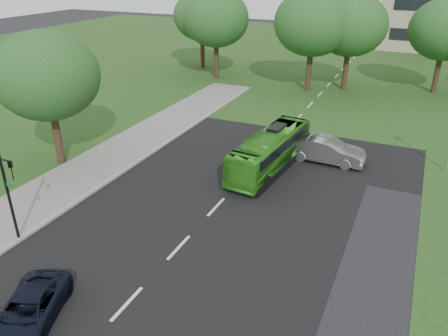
% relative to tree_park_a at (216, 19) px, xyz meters
% --- Properties ---
extents(ground, '(160.00, 160.00, 0.00)m').
position_rel_tree_park_a_xyz_m(ground, '(12.12, -27.59, -6.33)').
color(ground, black).
rests_on(ground, ground).
extents(street_surfaces, '(120.00, 120.00, 0.15)m').
position_rel_tree_park_a_xyz_m(street_surfaces, '(11.74, -4.84, -6.30)').
color(street_surfaces, black).
rests_on(street_surfaces, ground).
extents(tree_park_a, '(7.02, 7.02, 9.33)m').
position_rel_tree_park_a_xyz_m(tree_park_a, '(0.00, 0.00, 0.00)').
color(tree_park_a, black).
rests_on(tree_park_a, ground).
extents(tree_park_b, '(7.42, 7.42, 9.73)m').
position_rel_tree_park_a_xyz_m(tree_park_b, '(10.61, -0.82, 0.23)').
color(tree_park_b, black).
rests_on(tree_park_b, ground).
extents(tree_park_c, '(6.99, 6.99, 9.28)m').
position_rel_tree_park_a_xyz_m(tree_park_c, '(13.86, 1.05, -0.03)').
color(tree_park_c, black).
rests_on(tree_park_c, ground).
extents(tree_park_d, '(6.78, 6.78, 8.96)m').
position_rel_tree_park_a_xyz_m(tree_park_d, '(22.23, 3.56, -0.26)').
color(tree_park_d, black).
rests_on(tree_park_d, ground).
extents(tree_park_f, '(6.64, 6.64, 8.86)m').
position_rel_tree_park_a_xyz_m(tree_park_f, '(-3.78, 4.06, -0.31)').
color(tree_park_f, black).
rests_on(tree_park_f, ground).
extents(tree_side_near, '(6.31, 6.31, 8.39)m').
position_rel_tree_park_a_xyz_m(tree_side_near, '(0.46, -24.59, -0.64)').
color(tree_side_near, black).
rests_on(tree_side_near, ground).
extents(bus, '(2.84, 8.76, 2.40)m').
position_rel_tree_park_a_xyz_m(bus, '(13.12, -19.79, -5.13)').
color(bus, '#34941F').
rests_on(bus, ground).
extents(sedan, '(4.95, 1.80, 1.62)m').
position_rel_tree_park_a_xyz_m(sedan, '(16.12, -17.31, -5.52)').
color(sedan, '#A3A2A7').
rests_on(sedan, ground).
extents(suv, '(3.31, 4.58, 1.16)m').
position_rel_tree_park_a_xyz_m(suv, '(9.51, -35.84, -5.75)').
color(suv, black).
rests_on(suv, ground).
extents(traffic_light, '(0.75, 0.22, 4.67)m').
position_rel_tree_park_a_xyz_m(traffic_light, '(5.06, -32.17, -3.59)').
color(traffic_light, black).
rests_on(traffic_light, ground).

